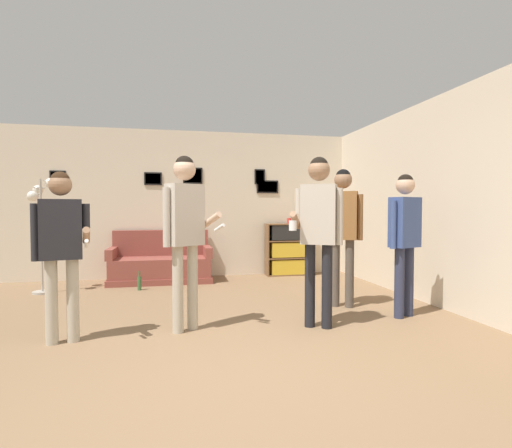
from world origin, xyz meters
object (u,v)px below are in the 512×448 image
at_px(person_player_foreground_center, 185,222).
at_px(person_player_foreground_left, 61,239).
at_px(bookshelf, 290,249).
at_px(person_watcher_holding_cup, 319,222).
at_px(bottle_on_floor, 139,283).
at_px(drinking_cup, 289,221).
at_px(person_spectator_near_bookshelf, 343,222).
at_px(person_spectator_far_right, 405,230).
at_px(couch, 161,265).
at_px(floor_lamp, 41,211).

bearing_deg(person_player_foreground_center, person_player_foreground_left, -172.76).
relative_size(bookshelf, person_player_foreground_left, 0.61).
xyz_separation_m(person_watcher_holding_cup, bottle_on_floor, (-2.02, 2.41, -1.01)).
bearing_deg(bookshelf, person_player_foreground_left, -133.90).
distance_m(bottle_on_floor, drinking_cup, 2.98).
height_order(bookshelf, person_spectator_near_bookshelf, person_spectator_near_bookshelf).
height_order(person_spectator_far_right, bottle_on_floor, person_spectator_far_right).
xyz_separation_m(person_spectator_near_bookshelf, drinking_cup, (0.04, 2.54, -0.06)).
xyz_separation_m(person_player_foreground_center, drinking_cup, (2.04, 3.17, -0.08)).
bearing_deg(person_player_foreground_center, couch, 96.44).
bearing_deg(person_spectator_far_right, person_watcher_holding_cup, -170.24).
height_order(couch, person_player_foreground_left, person_player_foreground_left).
bearing_deg(person_player_foreground_center, person_watcher_holding_cup, -6.74).
bearing_deg(floor_lamp, bottle_on_floor, -2.41).
bearing_deg(person_player_foreground_left, person_spectator_near_bookshelf, 13.87).
height_order(person_watcher_holding_cup, bottle_on_floor, person_watcher_holding_cup).
height_order(person_spectator_near_bookshelf, bottle_on_floor, person_spectator_near_bookshelf).
height_order(person_player_foreground_center, drinking_cup, person_player_foreground_center).
distance_m(bookshelf, person_spectator_near_bookshelf, 2.61).
distance_m(person_watcher_holding_cup, drinking_cup, 3.40).
relative_size(bookshelf, floor_lamp, 0.57).
relative_size(person_watcher_holding_cup, drinking_cup, 17.30).
distance_m(person_spectator_far_right, drinking_cup, 3.17).
distance_m(person_spectator_far_right, bottle_on_floor, 3.95).
height_order(person_player_foreground_center, person_spectator_near_bookshelf, person_player_foreground_center).
height_order(couch, drinking_cup, drinking_cup).
xyz_separation_m(person_spectator_near_bookshelf, person_spectator_far_right, (0.50, -0.60, -0.08)).
xyz_separation_m(couch, person_spectator_near_bookshelf, (2.34, -2.34, 0.80)).
distance_m(person_player_foreground_center, person_spectator_far_right, 2.51).
xyz_separation_m(person_player_foreground_center, bottle_on_floor, (-0.64, 2.25, -1.00)).
xyz_separation_m(floor_lamp, drinking_cup, (4.08, 0.86, -0.19)).
height_order(couch, person_spectator_near_bookshelf, person_spectator_near_bookshelf).
bearing_deg(person_watcher_holding_cup, bottle_on_floor, 129.92).
distance_m(person_player_foreground_left, person_player_foreground_center, 1.16).
height_order(floor_lamp, person_spectator_near_bookshelf, person_spectator_near_bookshelf).
xyz_separation_m(floor_lamp, person_player_foreground_center, (2.04, -2.31, -0.11)).
bearing_deg(bookshelf, person_spectator_near_bookshelf, -91.12).
height_order(person_player_foreground_center, bottle_on_floor, person_player_foreground_center).
xyz_separation_m(person_watcher_holding_cup, person_spectator_near_bookshelf, (0.63, 0.79, -0.03)).
relative_size(person_player_foreground_center, person_spectator_far_right, 1.08).
xyz_separation_m(couch, bottle_on_floor, (-0.30, -0.72, -0.18)).
bearing_deg(floor_lamp, drinking_cup, 11.94).
relative_size(bookshelf, drinking_cup, 9.45).
height_order(bookshelf, drinking_cup, drinking_cup).
bearing_deg(person_spectator_far_right, couch, 133.96).
bearing_deg(person_player_foreground_center, drinking_cup, 57.23).
relative_size(couch, person_spectator_near_bookshelf, 0.98).
bearing_deg(bottle_on_floor, drinking_cup, 18.98).
height_order(person_watcher_holding_cup, person_spectator_near_bookshelf, person_watcher_holding_cup).
distance_m(couch, person_spectator_near_bookshelf, 3.41).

